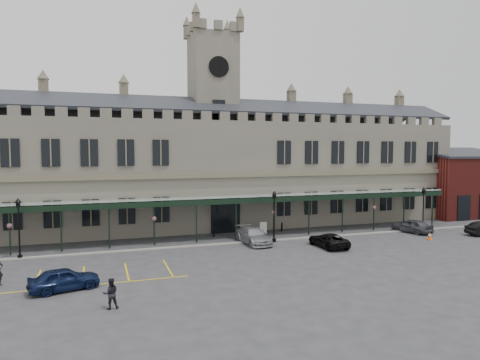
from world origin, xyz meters
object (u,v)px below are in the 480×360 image
object	(u,v)px
sign_board	(263,228)
person_b	(111,293)
clock_tower	(213,113)
lamp_post_right	(423,205)
station_building	(213,170)
car_right_a	(412,226)
traffic_cone	(430,236)
car_van	(328,240)
lamp_post_mid	(274,212)
lamp_post_left	(19,223)
car_taxi	(253,236)
car_left_a	(64,279)

from	to	relation	value
sign_board	person_b	world-z (taller)	person_b
clock_tower	lamp_post_right	size ratio (longest dim) A/B	5.16
station_building	car_right_a	distance (m)	22.80
traffic_cone	car_van	size ratio (longest dim) A/B	0.16
lamp_post_mid	traffic_cone	bearing A→B (deg)	-14.75
lamp_post_left	lamp_post_right	bearing A→B (deg)	-0.31
lamp_post_left	sign_board	size ratio (longest dim) A/B	3.98
car_van	person_b	size ratio (longest dim) A/B	2.61
sign_board	car_van	bearing A→B (deg)	-53.73
car_van	person_b	bearing A→B (deg)	24.16
station_building	car_taxi	bearing A→B (deg)	-84.76
car_left_a	sign_board	bearing A→B (deg)	-70.34
car_taxi	car_van	bearing A→B (deg)	-34.77
lamp_post_left	car_right_a	distance (m)	38.10
car_van	lamp_post_right	bearing A→B (deg)	-166.86
lamp_post_mid	car_right_a	distance (m)	15.99
car_taxi	person_b	world-z (taller)	person_b
station_building	traffic_cone	xyz separation A→B (m)	(18.15, -14.79, -6.12)
lamp_post_mid	person_b	xyz separation A→B (m)	(-15.46, -13.26, -2.07)
lamp_post_right	car_van	size ratio (longest dim) A/B	1.06
lamp_post_mid	lamp_post_right	xyz separation A→B (m)	(17.89, 0.30, -0.09)
sign_board	car_taxi	size ratio (longest dim) A/B	0.24
lamp_post_mid	lamp_post_right	world-z (taller)	lamp_post_mid
clock_tower	lamp_post_mid	distance (m)	15.26
lamp_post_left	sign_board	bearing A→B (deg)	8.80
sign_board	car_left_a	xyz separation A→B (m)	(-18.62, -13.06, 0.11)
car_left_a	car_right_a	distance (m)	35.09
lamp_post_left	car_left_a	xyz separation A→B (m)	(4.03, -9.56, -2.23)
car_right_a	car_taxi	bearing A→B (deg)	-16.87
car_van	car_right_a	distance (m)	12.43
person_b	sign_board	bearing A→B (deg)	-137.48
lamp_post_left	car_right_a	size ratio (longest dim) A/B	1.14
car_right_a	lamp_post_right	bearing A→B (deg)	-177.64
traffic_cone	car_taxi	world-z (taller)	car_taxi
lamp_post_mid	lamp_post_right	size ratio (longest dim) A/B	1.03
lamp_post_right	car_van	xyz separation A→B (m)	(-14.05, -3.91, -2.22)
lamp_post_right	car_right_a	distance (m)	3.02
lamp_post_right	person_b	xyz separation A→B (m)	(-33.35, -13.56, -1.98)
lamp_post_mid	station_building	bearing A→B (deg)	106.26
car_taxi	person_b	bearing A→B (deg)	-139.45
clock_tower	car_left_a	bearing A→B (deg)	-126.91
sign_board	car_van	size ratio (longest dim) A/B	0.28
car_left_a	car_taxi	xyz separation A→B (m)	(16.00, 8.98, 0.02)
lamp_post_right	person_b	world-z (taller)	lamp_post_right
station_building	car_left_a	bearing A→B (deg)	-127.03
lamp_post_left	lamp_post_right	size ratio (longest dim) A/B	1.04
station_building	sign_board	bearing A→B (deg)	-62.08
lamp_post_left	sign_board	distance (m)	23.04
lamp_post_mid	sign_board	xyz separation A→B (m)	(0.46, 4.02, -2.33)
clock_tower	sign_board	distance (m)	14.74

